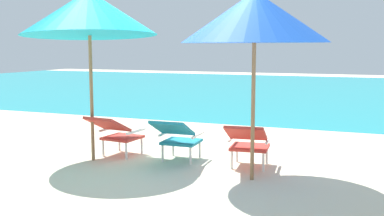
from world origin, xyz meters
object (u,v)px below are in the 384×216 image
(lounge_chair_left, at_px, (116,132))
(lounge_chair_right, at_px, (248,141))
(lounge_chair_center, at_px, (177,136))
(beach_umbrella_right, at_px, (255,17))
(beach_umbrella_left, at_px, (89,13))

(lounge_chair_left, bearing_deg, lounge_chair_right, 1.38)
(lounge_chair_center, relative_size, lounge_chair_right, 0.96)
(lounge_chair_center, xyz_separation_m, beach_umbrella_right, (1.24, -0.45, 1.65))
(lounge_chair_left, height_order, beach_umbrella_left, beach_umbrella_left)
(lounge_chair_left, xyz_separation_m, lounge_chair_center, (1.02, 0.04, 0.00))
(beach_umbrella_left, height_order, beach_umbrella_right, beach_umbrella_left)
(lounge_chair_center, xyz_separation_m, lounge_chair_right, (1.06, 0.01, 0.00))
(lounge_chair_center, bearing_deg, beach_umbrella_right, -20.14)
(lounge_chair_right, distance_m, beach_umbrella_left, 2.93)
(beach_umbrella_left, bearing_deg, lounge_chair_right, 8.37)
(lounge_chair_center, distance_m, beach_umbrella_right, 2.12)
(lounge_chair_left, distance_m, beach_umbrella_left, 1.82)
(beach_umbrella_left, bearing_deg, lounge_chair_center, 14.89)
(lounge_chair_right, xyz_separation_m, beach_umbrella_right, (0.18, -0.46, 1.65))
(lounge_chair_center, height_order, beach_umbrella_left, beach_umbrella_left)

